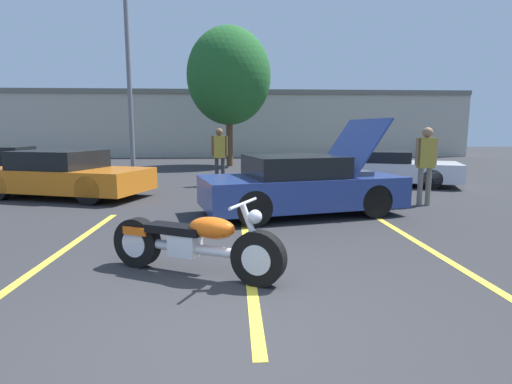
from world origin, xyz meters
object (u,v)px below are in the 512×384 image
Objects in this scene: tree_background at (229,76)px; spectator_by_show_car at (426,159)px; light_pole at (131,71)px; parked_car_right_row at (380,168)px; motorcycle at (194,244)px; spectator_near_motorcycle at (220,151)px; parked_car_mid_row at (64,175)px; parked_car_left_row at (5,162)px; show_car_hood_open at (302,185)px.

tree_background reaches higher than spectator_by_show_car.
light_pole reaches higher than parked_car_right_row.
motorcycle is at bearing -91.13° from tree_background.
spectator_near_motorcycle is (3.57, -3.70, -2.97)m from light_pole.
tree_background reaches higher than parked_car_mid_row.
parked_car_left_row is (-13.66, 3.05, 0.02)m from parked_car_right_row.
parked_car_right_row is at bearing 82.68° from motorcycle.
spectator_by_show_car is (4.96, 4.34, 0.70)m from motorcycle.
tree_background is at bearing 87.97° from spectator_near_motorcycle.
motorcycle is at bearing -53.02° from parked_car_left_row.
light_pole is 5.94m from spectator_near_motorcycle.
show_car_hood_open is 2.42× the size of spectator_near_motorcycle.
motorcycle is 7.24m from parked_car_mid_row.
motorcycle is 1.19× the size of spectator_by_show_car.
tree_background reaches higher than parked_car_left_row.
parked_car_right_row is (8.84, -3.59, -3.54)m from light_pole.
show_car_hood_open is (5.43, -8.25, -3.46)m from light_pole.
parked_car_left_row is at bearing 152.25° from motorcycle.
spectator_by_show_car reaches higher than parked_car_mid_row.
parked_car_right_row is 2.80× the size of spectator_near_motorcycle.
show_car_hood_open reaches higher than parked_car_right_row.
parked_car_left_row is at bearing -171.85° from parked_car_right_row.
parked_car_mid_row is 9.11m from spectator_by_show_car.
parked_car_mid_row is at bearing 143.30° from show_car_hood_open.
tree_background is at bearing 114.56° from motorcycle.
light_pole reaches higher than tree_background.
parked_car_mid_row is 2.56× the size of spectator_near_motorcycle.
parked_car_mid_row is at bearing -114.90° from tree_background.
parked_car_right_row is 2.80× the size of spectator_by_show_car.
parked_car_mid_row reaches higher than parked_car_right_row.
parked_car_left_row is at bearing 159.37° from spectator_near_motorcycle.
spectator_by_show_car is at bearing -41.32° from light_pole.
show_car_hood_open is at bearing -36.51° from parked_car_left_row.
tree_background is 10.84m from parked_car_mid_row.
tree_background reaches higher than spectator_near_motorcycle.
parked_car_mid_row is (-4.28, -9.22, -3.76)m from tree_background.
spectator_near_motorcycle is at bearing 98.67° from show_car_hood_open.
spectator_by_show_car reaches higher than parked_car_left_row.
light_pole is at bearing 138.68° from spectator_by_show_car.
parked_car_right_row is (5.02, -7.07, -3.82)m from tree_background.
light_pole is 1.68× the size of parked_car_left_row.
parked_car_right_row is 3.92m from spectator_by_show_car.
parked_car_left_row is (-4.82, -0.54, -3.52)m from light_pole.
spectator_near_motorcycle reaches higher than parked_car_right_row.
parked_car_mid_row reaches higher than motorcycle.
spectator_by_show_car is (13.30, -6.91, 0.54)m from parked_car_left_row.
spectator_by_show_car reaches higher than motorcycle.
motorcycle is 0.42× the size of parked_car_right_row.
motorcycle is at bearing -90.33° from spectator_near_motorcycle.
show_car_hood_open reaches higher than spectator_near_motorcycle.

